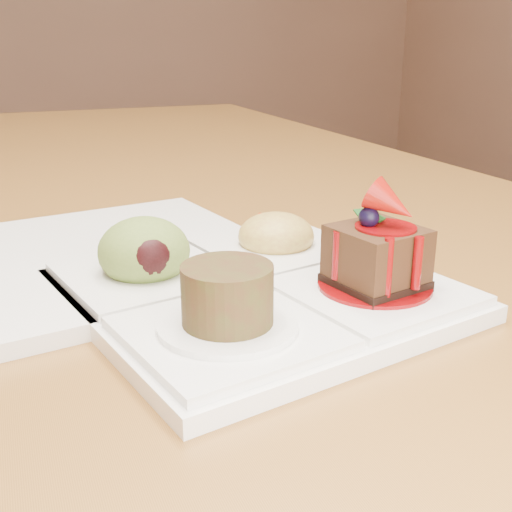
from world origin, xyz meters
name	(u,v)px	position (x,y,z in m)	size (l,w,h in m)	color
dining_table	(106,236)	(0.00, 0.00, 0.68)	(1.00, 1.80, 0.75)	brown
sampler_plate	(251,276)	(0.04, -0.42, 0.77)	(0.28, 0.28, 0.09)	white
second_plate	(104,258)	(-0.05, -0.30, 0.76)	(0.27, 0.27, 0.01)	white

